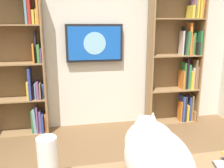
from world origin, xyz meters
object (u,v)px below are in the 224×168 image
at_px(bookshelf_left, 181,58).
at_px(cat, 155,156).
at_px(bookshelf_right, 18,66).
at_px(wall_mounted_tv, 94,43).
at_px(coffee_mug, 180,161).
at_px(paper_towel_roll, 48,160).

distance_m(bookshelf_left, cat, 2.83).
bearing_deg(bookshelf_right, wall_mounted_tv, -175.91).
bearing_deg(coffee_mug, wall_mounted_tv, -84.74).
xyz_separation_m(wall_mounted_tv, paper_towel_roll, (0.56, 2.42, -0.45)).
xyz_separation_m(cat, coffee_mug, (-0.22, -0.13, -0.13)).
height_order(bookshelf_right, wall_mounted_tv, bookshelf_right).
xyz_separation_m(bookshelf_right, coffee_mug, (-1.32, 2.35, -0.24)).
distance_m(bookshelf_left, paper_towel_roll, 3.04).
height_order(wall_mounted_tv, coffee_mug, wall_mounted_tv).
distance_m(cat, paper_towel_roll, 0.59).
distance_m(bookshelf_right, cat, 2.72).
distance_m(wall_mounted_tv, paper_towel_roll, 2.52).
relative_size(wall_mounted_tv, paper_towel_roll, 3.15).
bearing_deg(bookshelf_right, bookshelf_left, 179.90).
relative_size(paper_towel_roll, coffee_mug, 2.83).
xyz_separation_m(bookshelf_left, coffee_mug, (1.15, 2.34, -0.30)).
relative_size(bookshelf_right, paper_towel_roll, 7.81).
distance_m(bookshelf_right, coffee_mug, 2.71).
bearing_deg(bookshelf_right, cat, 114.09).
height_order(bookshelf_left, wall_mounted_tv, bookshelf_left).
relative_size(wall_mounted_tv, cat, 1.21).
bearing_deg(cat, coffee_mug, -148.92).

